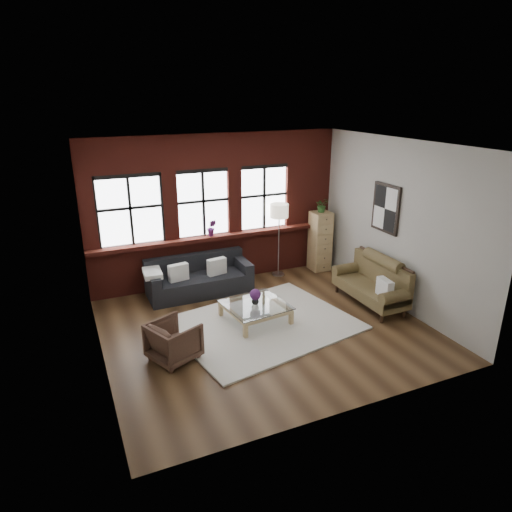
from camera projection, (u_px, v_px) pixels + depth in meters
name	position (u px, v px, depth m)	size (l,w,h in m)	color
floor	(264.00, 327.00, 8.16)	(5.50, 5.50, 0.00)	#3F2917
ceiling	(266.00, 145.00, 7.07)	(5.50, 5.50, 0.00)	white
wall_back	(216.00, 209.00, 9.77)	(5.50, 5.50, 0.00)	#A5A39A
wall_front	(352.00, 302.00, 5.47)	(5.50, 5.50, 0.00)	#A5A39A
wall_left	(92.00, 267.00, 6.57)	(5.00, 5.00, 0.00)	#A5A39A
wall_right	(396.00, 224.00, 8.66)	(5.00, 5.00, 0.00)	#A5A39A
brick_backwall	(217.00, 210.00, 9.72)	(5.50, 0.12, 3.20)	maroon
sill_ledge	(219.00, 236.00, 9.83)	(5.50, 0.30, 0.08)	maroon
window_left	(130.00, 212.00, 8.99)	(1.38, 0.10, 1.50)	black
window_mid	(203.00, 204.00, 9.56)	(1.38, 0.10, 1.50)	black
window_right	(264.00, 198.00, 10.09)	(1.38, 0.10, 1.50)	black
wall_poster	(386.00, 208.00, 8.82)	(0.05, 0.74, 0.94)	black
shag_rug	(263.00, 324.00, 8.25)	(3.08, 2.42, 0.03)	beige
dark_sofa	(199.00, 276.00, 9.43)	(2.13, 0.86, 0.77)	black
pillow_a	(178.00, 272.00, 9.11)	(0.40, 0.14, 0.34)	silver
pillow_b	(217.00, 266.00, 9.42)	(0.40, 0.14, 0.34)	silver
vintage_settee	(370.00, 283.00, 8.92)	(0.77, 1.72, 0.92)	brown
pillow_settee	(385.00, 288.00, 8.39)	(0.14, 0.38, 0.34)	silver
armchair	(174.00, 341.00, 7.10)	(0.68, 0.70, 0.63)	#412B20
coffee_table	(255.00, 313.00, 8.34)	(1.06, 1.06, 0.36)	tan
vase	(255.00, 300.00, 8.25)	(0.14, 0.14, 0.15)	#B2B2B2
flowers	(255.00, 294.00, 8.21)	(0.20, 0.20, 0.20)	#5C2368
drawer_chest	(320.00, 241.00, 10.63)	(0.43, 0.43, 1.39)	tan
potted_plant_top	(322.00, 205.00, 10.34)	(0.30, 0.26, 0.33)	#2D5923
floor_lamp	(279.00, 237.00, 10.21)	(0.40, 0.40, 1.82)	#A5A5A8
sill_plant	(212.00, 228.00, 9.66)	(0.20, 0.16, 0.36)	#5C2368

